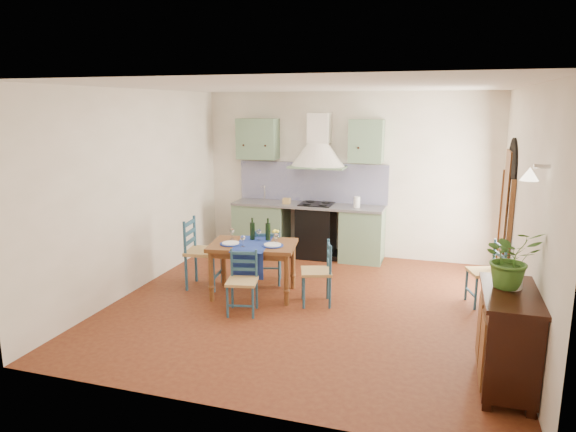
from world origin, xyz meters
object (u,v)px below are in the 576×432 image
Objects in this scene: dining_table at (253,250)px; chair_near at (242,281)px; potted_plant at (511,258)px; sideboard at (507,336)px.

dining_table is 0.67m from chair_near.
potted_plant is at bearing -14.89° from chair_near.
dining_table is 1.20× the size of sideboard.
potted_plant is at bearing -24.78° from dining_table.
potted_plant reaches higher than dining_table.
potted_plant is (3.06, -1.41, 0.56)m from dining_table.
sideboard is 0.72m from potted_plant.
sideboard is (2.99, -0.92, 0.10)m from chair_near.
dining_table is at bearing 153.40° from sideboard.
chair_near is 3.18m from potted_plant.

